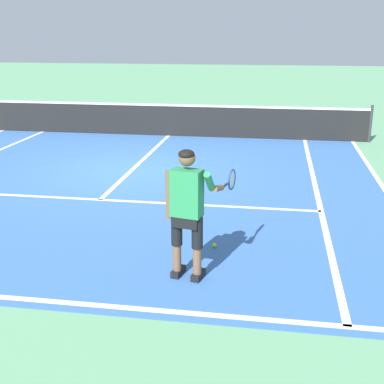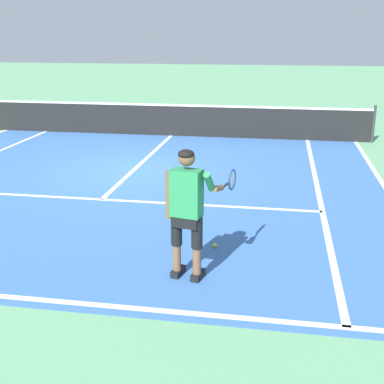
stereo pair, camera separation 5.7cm
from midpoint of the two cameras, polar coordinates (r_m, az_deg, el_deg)
name	(u,v)px [view 1 (the left image)]	position (r m, az deg, el deg)	size (l,w,h in m)	color
ground_plane	(131,171)	(11.91, -6.94, 2.32)	(80.00, 80.00, 0.00)	#609E70
court_inner_surface	(120,181)	(11.13, -8.13, 1.21)	(10.98, 10.60, 0.00)	#3866A8
line_service	(100,200)	(9.95, -10.32, -0.84)	(8.23, 0.10, 0.01)	white
line_centre_service	(142,160)	(12.89, -5.65, 3.55)	(0.10, 6.40, 0.01)	white
line_singles_right	(316,190)	(10.68, 13.48, 0.21)	(0.10, 10.20, 0.01)	white
tennis_net	(168,120)	(15.84, -2.75, 8.03)	(11.96, 0.08, 1.07)	#333338
tennis_player	(188,205)	(6.42, -0.67, -1.51)	(0.82, 1.06, 1.71)	black
tennis_ball_near_feet	(214,245)	(7.68, 2.29, -5.93)	(0.07, 0.07, 0.07)	#CCE02D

